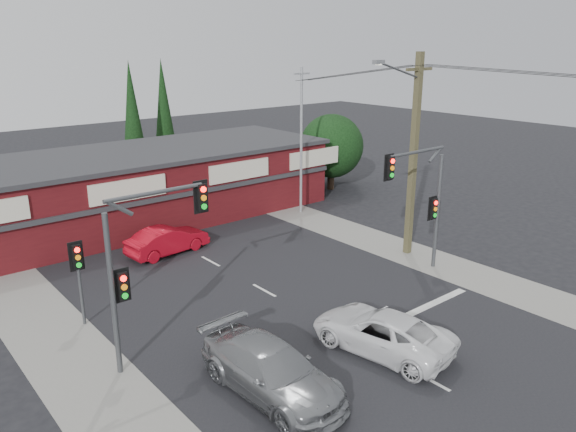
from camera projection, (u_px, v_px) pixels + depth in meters
ground at (327, 325)px, 21.64m from camera, size 120.00×120.00×0.00m
road_strip at (251, 283)px, 25.32m from camera, size 14.00×70.00×0.01m
verge_left at (59, 345)px, 20.15m from camera, size 3.00×70.00×0.02m
verge_right at (378, 242)px, 30.48m from camera, size 3.00×70.00×0.02m
stop_line at (416, 312)px, 22.65m from camera, size 6.50×0.35×0.01m
white_suv at (382, 331)px, 19.69m from camera, size 3.23×5.47×1.43m
silver_suv at (271, 370)px, 17.23m from camera, size 2.41×5.53×1.58m
red_sedan at (168, 240)px, 28.72m from camera, size 4.45×1.96×1.42m
lane_dashes at (334, 328)px, 21.34m from camera, size 0.12×36.81×0.01m
shop_building at (117, 189)px, 32.90m from camera, size 27.30×8.40×4.22m
tree_cluster at (329, 149)px, 41.06m from camera, size 5.90×5.10×5.50m
conifer_near at (132, 114)px, 39.80m from camera, size 1.80×1.80×9.25m
conifer_far at (164, 108)px, 43.40m from camera, size 1.80×1.80×9.25m
traffic_mast_left at (141, 253)px, 18.04m from camera, size 3.77×0.27×5.97m
traffic_mast_right at (424, 192)px, 25.37m from camera, size 3.96×0.27×5.97m
pedestal_signal at (78, 266)px, 20.97m from camera, size 0.55×0.27×3.38m
utility_pole at (412, 150)px, 27.31m from camera, size 4.38×0.59×10.00m
steel_pole at (301, 139)px, 34.54m from camera, size 1.20×0.16×9.00m
power_lines at (530, 78)px, 22.27m from camera, size 2.01×29.00×1.22m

